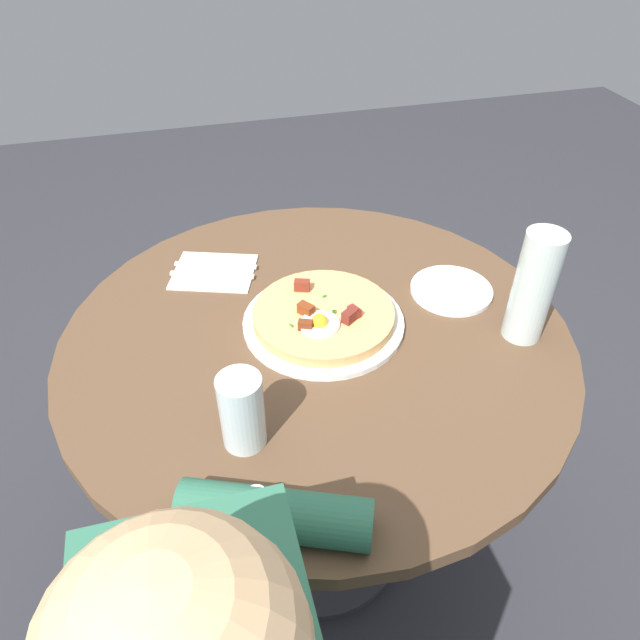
# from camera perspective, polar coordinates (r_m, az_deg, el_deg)

# --- Properties ---
(ground_plane) EXTENTS (6.00, 6.00, 0.00)m
(ground_plane) POSITION_cam_1_polar(r_m,az_deg,el_deg) (1.69, -0.24, -20.39)
(ground_plane) COLOR #2D2D33
(dining_table) EXTENTS (0.96, 0.96, 0.73)m
(dining_table) POSITION_cam_1_polar(r_m,az_deg,el_deg) (1.24, -0.31, -7.28)
(dining_table) COLOR brown
(dining_table) RESTS_ON ground_plane
(pizza_plate) EXTENTS (0.31, 0.31, 0.01)m
(pizza_plate) POSITION_cam_1_polar(r_m,az_deg,el_deg) (1.13, 0.34, -0.19)
(pizza_plate) COLOR white
(pizza_plate) RESTS_ON dining_table
(breakfast_pizza) EXTENTS (0.27, 0.27, 0.05)m
(breakfast_pizza) POSITION_cam_1_polar(r_m,az_deg,el_deg) (1.11, 0.33, 0.47)
(breakfast_pizza) COLOR tan
(breakfast_pizza) RESTS_ON pizza_plate
(bread_plate) EXTENTS (0.17, 0.17, 0.01)m
(bread_plate) POSITION_cam_1_polar(r_m,az_deg,el_deg) (1.24, 12.59, 2.85)
(bread_plate) COLOR white
(bread_plate) RESTS_ON dining_table
(napkin) EXTENTS (0.19, 0.21, 0.00)m
(napkin) POSITION_cam_1_polar(r_m,az_deg,el_deg) (1.29, -10.22, 4.62)
(napkin) COLOR white
(napkin) RESTS_ON dining_table
(fork) EXTENTS (0.07, 0.17, 0.00)m
(fork) POSITION_cam_1_polar(r_m,az_deg,el_deg) (1.30, -10.08, 5.24)
(fork) COLOR silver
(fork) RESTS_ON napkin
(knife) EXTENTS (0.07, 0.17, 0.00)m
(knife) POSITION_cam_1_polar(r_m,az_deg,el_deg) (1.27, -10.42, 4.32)
(knife) COLOR silver
(knife) RESTS_ON napkin
(water_glass) EXTENTS (0.07, 0.07, 0.13)m
(water_glass) POSITION_cam_1_polar(r_m,az_deg,el_deg) (0.89, -7.57, -8.75)
(water_glass) COLOR silver
(water_glass) RESTS_ON dining_table
(water_bottle) EXTENTS (0.07, 0.07, 0.22)m
(water_bottle) POSITION_cam_1_polar(r_m,az_deg,el_deg) (1.11, 19.96, 3.00)
(water_bottle) COLOR silver
(water_bottle) RESTS_ON dining_table
(salt_shaker) EXTENTS (0.03, 0.03, 0.06)m
(salt_shaker) POSITION_cam_1_polar(r_m,az_deg,el_deg) (0.84, -6.09, -17.44)
(salt_shaker) COLOR white
(salt_shaker) RESTS_ON dining_table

